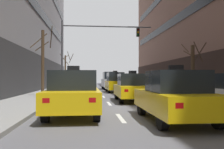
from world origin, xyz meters
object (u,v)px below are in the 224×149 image
street_tree_3 (193,68)px  taxi_driving_0 (132,88)px  car_driving_6 (86,82)px  taxi_driving_4 (174,96)px  car_driving_2 (81,87)px  taxi_driving_3 (115,82)px  street_tree_1 (43,61)px  traffic_signal_0 (89,43)px  street_tree_2 (65,69)px  taxi_driving_1 (74,94)px  car_driving_5 (110,81)px

street_tree_3 → taxi_driving_0: bearing=-140.4°
taxi_driving_0 → car_driving_6: 23.88m
taxi_driving_4 → car_driving_6: taxi_driving_4 is taller
street_tree_3 → car_driving_2: bearing=-170.1°
taxi_driving_3 → street_tree_1: size_ratio=0.82×
taxi_driving_4 → traffic_signal_0: 15.86m
traffic_signal_0 → street_tree_2: (-3.40, 12.45, -2.04)m
taxi_driving_0 → car_driving_6: (-3.17, 23.66, -0.02)m
car_driving_2 → traffic_signal_0: bearing=83.0°
street_tree_1 → street_tree_3: bearing=8.1°
car_driving_6 → street_tree_2: 4.60m
taxi_driving_0 → taxi_driving_1: size_ratio=1.00×
taxi_driving_1 → street_tree_2: street_tree_2 is taller
taxi_driving_1 → car_driving_5: (3.33, 21.34, 0.25)m
street_tree_2 → car_driving_5: bearing=-37.2°
taxi_driving_0 → street_tree_3: street_tree_3 is taller
car_driving_6 → street_tree_1: size_ratio=0.90×
taxi_driving_3 → street_tree_3: (6.30, -4.36, 1.33)m
taxi_driving_4 → street_tree_3: street_tree_3 is taller
traffic_signal_0 → taxi_driving_4: bearing=-79.2°
car_driving_5 → street_tree_2: (-6.11, 4.63, 1.65)m
car_driving_2 → taxi_driving_1: bearing=-90.3°
car_driving_2 → street_tree_3: street_tree_3 is taller
taxi_driving_4 → street_tree_2: (-6.27, 27.54, 1.92)m
street_tree_2 → taxi_driving_3: bearing=-61.3°
car_driving_6 → street_tree_1: 20.52m
taxi_driving_3 → taxi_driving_0: bearing=-90.0°
car_driving_2 → car_driving_6: bearing=89.8°
taxi_driving_0 → street_tree_3: size_ratio=1.06×
car_driving_2 → taxi_driving_3: taxi_driving_3 is taller
traffic_signal_0 → street_tree_1: bearing=-125.8°
taxi_driving_1 → taxi_driving_4: taxi_driving_1 is taller
taxi_driving_0 → traffic_signal_0: size_ratio=0.54×
car_driving_2 → street_tree_3: (9.54, 1.67, 1.55)m
taxi_driving_4 → street_tree_2: size_ratio=0.89×
street_tree_2 → traffic_signal_0: bearing=-74.7°
taxi_driving_3 → traffic_signal_0: size_ratio=0.49×
taxi_driving_3 → car_driving_5: size_ratio=0.90×
taxi_driving_0 → car_driving_6: bearing=97.6°
traffic_signal_0 → street_tree_2: size_ratio=1.69×
taxi_driving_0 → street_tree_2: (-6.07, 20.66, 1.91)m
car_driving_2 → street_tree_1: (-2.85, -0.10, 1.95)m
traffic_signal_0 → taxi_driving_3: bearing=27.2°
taxi_driving_0 → car_driving_6: taxi_driving_0 is taller
taxi_driving_1 → taxi_driving_3: 15.25m
car_driving_5 → car_driving_6: (-3.21, 7.64, -0.28)m
taxi_driving_3 → street_tree_2: bearing=118.7°
car_driving_2 → taxi_driving_4: (3.45, -10.43, 0.06)m
car_driving_5 → traffic_signal_0: size_ratio=0.54×
taxi_driving_1 → taxi_driving_4: size_ratio=1.02×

